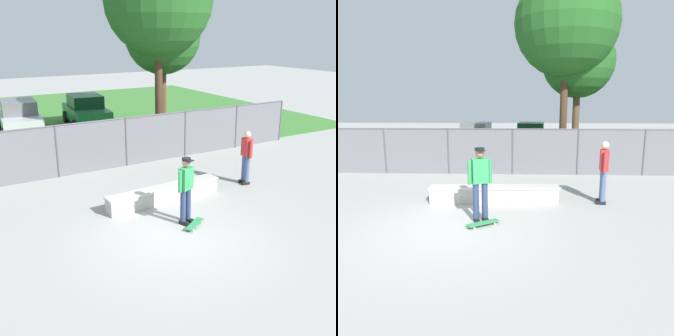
{
  "view_description": "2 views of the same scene",
  "coord_description": "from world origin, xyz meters",
  "views": [
    {
      "loc": [
        -4.74,
        -8.03,
        4.92
      ],
      "look_at": [
        0.67,
        1.46,
        1.27
      ],
      "focal_mm": 43.83,
      "sensor_mm": 36.0,
      "label": 1
    },
    {
      "loc": [
        1.55,
        -6.93,
        2.87
      ],
      "look_at": [
        1.18,
        2.4,
        0.95
      ],
      "focal_mm": 33.82,
      "sensor_mm": 36.0,
      "label": 2
    }
  ],
  "objects": [
    {
      "name": "ground_plane",
      "position": [
        0.0,
        0.0,
        0.0
      ],
      "size": [
        80.0,
        80.0,
        0.0
      ],
      "primitive_type": "plane",
      "color": "#9E9E99"
    },
    {
      "name": "grass_strip",
      "position": [
        0.0,
        16.08,
        0.01
      ],
      "size": [
        30.42,
        20.0,
        0.02
      ],
      "primitive_type": "cube",
      "color": "#3D7A33",
      "rests_on": "ground"
    },
    {
      "name": "concrete_ledge",
      "position": [
        0.86,
        1.99,
        0.25
      ],
      "size": [
        3.78,
        0.67,
        0.5
      ],
      "color": "#A8A59E",
      "rests_on": "ground"
    },
    {
      "name": "skateboarder",
      "position": [
        0.63,
        0.44,
        1.03
      ],
      "size": [
        0.57,
        0.38,
        1.84
      ],
      "color": "black",
      "rests_on": "ground"
    },
    {
      "name": "skateboard",
      "position": [
        0.73,
        0.14,
        0.07
      ],
      "size": [
        0.78,
        0.6,
        0.09
      ],
      "color": "#2D8C4C",
      "rests_on": "ground"
    },
    {
      "name": "chainlink_fence",
      "position": [
        0.0,
        5.78,
        1.02
      ],
      "size": [
        18.49,
        0.07,
        1.88
      ],
      "color": "#4C4C51",
      "rests_on": "ground"
    },
    {
      "name": "tree_near_left",
      "position": [
        3.51,
        7.22,
        6.09
      ],
      "size": [
        4.37,
        4.37,
        8.3
      ],
      "color": "#47301E",
      "rests_on": "ground"
    },
    {
      "name": "tree_near_right",
      "position": [
        4.23,
        8.15,
        4.71
      ],
      "size": [
        3.29,
        3.29,
        6.39
      ],
      "color": "brown",
      "rests_on": "ground"
    },
    {
      "name": "car_silver",
      "position": [
        -1.16,
        13.23,
        0.84
      ],
      "size": [
        2.32,
        4.35,
        1.66
      ],
      "color": "#B7BABF",
      "rests_on": "ground"
    },
    {
      "name": "car_green",
      "position": [
        2.35,
        13.42,
        0.84
      ],
      "size": [
        2.32,
        4.35,
        1.66
      ],
      "color": "#1E6638",
      "rests_on": "ground"
    },
    {
      "name": "bystander",
      "position": [
        3.99,
        2.02,
        1.01
      ],
      "size": [
        0.32,
        0.59,
        1.82
      ],
      "color": "black",
      "rests_on": "ground"
    }
  ]
}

